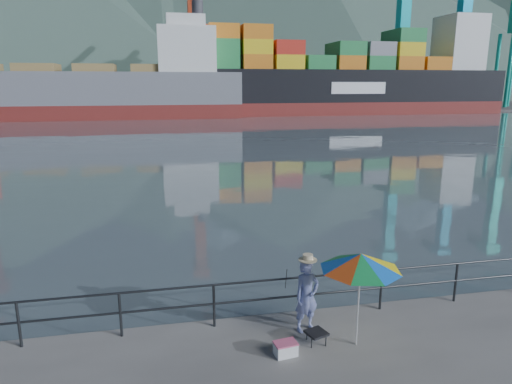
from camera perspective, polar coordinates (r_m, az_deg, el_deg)
harbor_water at (r=137.64m, az=-11.07°, el=10.99°), size 500.00×280.00×0.00m
far_dock at (r=101.37m, az=-4.98°, el=10.40°), size 200.00×40.00×0.40m
guardrail at (r=10.57m, az=0.27°, el=-13.43°), size 22.00×0.06×1.03m
mountains at (r=221.18m, az=-1.02°, el=21.30°), size 600.00×332.80×80.00m
port_cranes at (r=97.87m, az=8.57°, el=19.58°), size 116.00×28.00×38.40m
container_stacks at (r=108.03m, az=8.77°, el=12.11°), size 58.00×5.40×7.80m
fisherman at (r=10.20m, az=6.36°, el=-12.78°), size 0.68×0.54×1.62m
beach_umbrella at (r=9.41m, az=12.94°, el=-8.50°), size 1.88×1.88×2.01m
folding_stool at (r=10.07m, az=7.54°, el=-17.52°), size 0.50×0.50×0.26m
cooler_bag at (r=9.65m, az=3.71°, el=-19.04°), size 0.47×0.35×0.25m
fishing_rod at (r=11.10m, az=3.70°, el=-15.13°), size 0.49×1.78×1.29m
bulk_carrier at (r=77.85m, az=-18.32°, el=11.97°), size 46.59×8.06×14.50m
container_ship at (r=88.39m, az=12.44°, el=13.49°), size 58.02×9.67×18.10m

